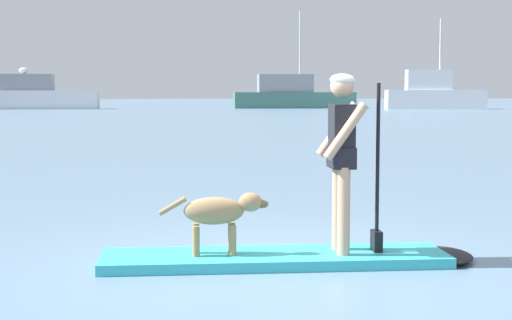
{
  "coord_description": "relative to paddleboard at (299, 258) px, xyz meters",
  "views": [
    {
      "loc": [
        -1.44,
        -6.99,
        1.61
      ],
      "look_at": [
        0.0,
        1.0,
        0.9
      ],
      "focal_mm": 53.67,
      "sensor_mm": 36.0,
      "label": 1
    }
  ],
  "objects": [
    {
      "name": "paddleboard",
      "position": [
        0.0,
        0.0,
        0.0
      ],
      "size": [
        3.6,
        1.08,
        0.1
      ],
      "color": "#33B2BF",
      "rests_on": "ground_plane"
    },
    {
      "name": "moored_boat_far_port",
      "position": [
        29.15,
        64.87,
        1.42
      ],
      "size": [
        10.0,
        4.95,
        8.92
      ],
      "color": "white",
      "rests_on": "ground_plane"
    },
    {
      "name": "ground_plane",
      "position": [
        -0.23,
        0.02,
        -0.05
      ],
      "size": [
        400.0,
        400.0,
        0.0
      ],
      "primitive_type": "plane",
      "color": "slate"
    },
    {
      "name": "dog",
      "position": [
        -0.75,
        0.07,
        0.44
      ],
      "size": [
        1.03,
        0.27,
        0.58
      ],
      "color": "#997A51",
      "rests_on": "paddleboard"
    },
    {
      "name": "moored_boat_center",
      "position": [
        16.37,
        72.02,
        1.29
      ],
      "size": [
        12.96,
        4.36,
        10.19
      ],
      "color": "#3F7266",
      "rests_on": "ground_plane"
    },
    {
      "name": "moored_boat_port",
      "position": [
        -10.12,
        71.95,
        1.28
      ],
      "size": [
        12.77,
        3.81,
        4.11
      ],
      "color": "white",
      "rests_on": "ground_plane"
    },
    {
      "name": "person_paddler",
      "position": [
        0.42,
        -0.04,
        1.03
      ],
      "size": [
        0.63,
        0.5,
        1.69
      ],
      "color": "tan",
      "rests_on": "paddleboard"
    }
  ]
}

